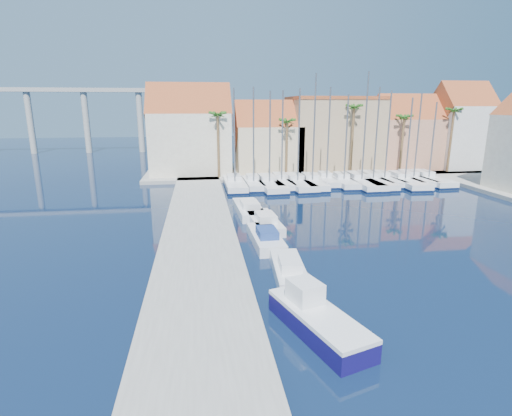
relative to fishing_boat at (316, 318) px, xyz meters
The scene contains 33 objects.
ground 3.69m from the fishing_boat, 16.05° to the right, with size 260.00×260.00×0.00m, color black.
quay_west 13.68m from the fishing_boat, 113.85° to the left, with size 6.00×77.00×0.50m, color gray.
shore_north 48.90m from the fishing_boat, 74.01° to the left, with size 54.00×16.00×0.50m, color gray.
fishing_boat is the anchor object (origin of this frame).
motorboat_west_0 6.41m from the fishing_boat, 89.14° to the left, with size 2.34×5.98×1.40m.
motorboat_west_1 12.87m from the fishing_boat, 91.41° to the left, with size 2.24×6.53×1.40m.
motorboat_west_2 17.34m from the fishing_boat, 89.02° to the left, with size 2.64×7.10×1.40m.
motorboat_west_3 22.10m from the fishing_boat, 91.32° to the left, with size 2.65×7.50×1.40m.
sailboat_0 35.18m from the fishing_boat, 91.26° to the left, with size 2.66×9.83×12.73m.
sailboat_1 35.17m from the fishing_boat, 87.23° to the left, with size 2.29×8.26×12.87m.
sailboat_2 34.77m from the fishing_boat, 83.95° to the left, with size 3.48×10.93×12.40m.
sailboat_3 36.12m from the fishing_boat, 81.11° to the left, with size 2.78×9.64×12.49m.
sailboat_4 35.65m from the fishing_boat, 77.86° to the left, with size 3.61×10.93×12.71m.
sailboat_5 36.06m from the fishing_boat, 74.59° to the left, with size 3.00×9.94×14.56m.
sailboat_6 37.95m from the fishing_boat, 71.57° to the left, with size 2.85×8.46×12.96m.
sailboat_7 37.63m from the fishing_boat, 68.08° to the left, with size 2.84×9.10×12.03m.
sailboat_8 38.35m from the fishing_boat, 64.73° to the left, with size 3.19×11.68×14.84m.
sailboat_9 39.49m from the fishing_boat, 62.52° to the left, with size 3.76×12.00×12.96m.
sailboat_10 40.64m from the fishing_boat, 60.49° to the left, with size 3.12×9.59×12.56m.
sailboat_11 40.95m from the fishing_boat, 56.73° to the left, with size 3.49×11.38×11.62m.
sailboat_12 42.99m from the fishing_boat, 55.46° to the left, with size 2.65×9.90×12.18m.
sailboat_13 43.89m from the fishing_boat, 53.02° to the left, with size 3.01×10.73×11.06m.
building_0 46.82m from the fishing_boat, 98.08° to the left, with size 12.30×9.00×13.50m.
building_1 46.55m from the fishing_boat, 83.22° to the left, with size 10.30×8.00×11.00m.
building_2 50.11m from the fishing_boat, 70.69° to the left, with size 14.20×10.20×11.50m.
building_3 54.34m from the fishing_boat, 58.24° to the left, with size 10.30×8.00×12.00m.
building_4 58.89m from the fishing_boat, 50.22° to the left, with size 8.30×8.00×14.00m.
palm_0 41.92m from the fishing_boat, 93.53° to the left, with size 2.60×2.60×10.15m.
palm_1 42.33m from the fishing_boat, 79.67° to the left, with size 2.60×2.60×9.15m.
palm_2 45.53m from the fishing_boat, 66.92° to the left, with size 2.60×2.60×11.15m.
palm_3 48.91m from the fishing_boat, 58.15° to the left, with size 2.60×2.60×9.65m.
palm_4 53.66m from the fishing_boat, 50.77° to the left, with size 2.60×2.60×10.65m.
viaduct 88.99m from the fishing_boat, 113.73° to the left, with size 48.00×2.20×14.45m.
Camera 1 is at (-8.78, -15.61, 10.60)m, focal length 28.00 mm.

